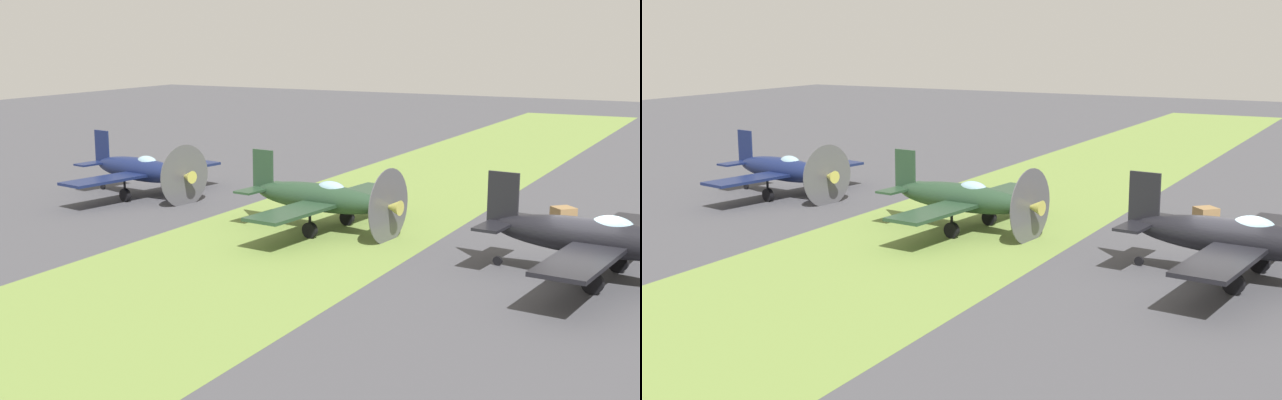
{
  "view_description": "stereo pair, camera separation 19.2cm",
  "coord_description": "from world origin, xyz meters",
  "views": [
    {
      "loc": [
        29.53,
        5.47,
        8.62
      ],
      "look_at": [
        -2.43,
        -11.57,
        1.34
      ],
      "focal_mm": 47.64,
      "sensor_mm": 36.0,
      "label": 1
    },
    {
      "loc": [
        29.44,
        5.64,
        8.62
      ],
      "look_at": [
        -2.43,
        -11.57,
        1.34
      ],
      "focal_mm": 47.64,
      "sensor_mm": 36.0,
      "label": 2
    }
  ],
  "objects": [
    {
      "name": "fuel_drum",
      "position": [
        -9.99,
        -5.38,
        0.45
      ],
      "size": [
        0.6,
        0.6,
        0.9
      ],
      "primitive_type": "cylinder",
      "color": "#476633",
      "rests_on": "ground"
    },
    {
      "name": "airplane_trail",
      "position": [
        -4.71,
        -23.36,
        1.43
      ],
      "size": [
        9.65,
        7.69,
        3.42
      ],
      "rotation": [
        0.0,
        0.0,
        -0.18
      ],
      "color": "#141E47",
      "rests_on": "ground"
    },
    {
      "name": "supply_crate",
      "position": [
        -9.28,
        -2.55,
        0.32
      ],
      "size": [
        1.27,
        1.27,
        0.64
      ],
      "primitive_type": "cube",
      "rotation": [
        0.0,
        0.0,
        0.79
      ],
      "color": "olive",
      "rests_on": "ground"
    },
    {
      "name": "ground_plane",
      "position": [
        0.0,
        0.0,
        0.0
      ],
      "size": [
        160.0,
        160.0,
        0.0
      ],
      "primitive_type": "plane",
      "color": "#424247"
    },
    {
      "name": "airplane_lead",
      "position": [
        -0.15,
        0.54,
        1.55
      ],
      "size": [
        10.43,
        8.27,
        3.7
      ],
      "rotation": [
        0.0,
        0.0,
        -0.1
      ],
      "color": "black",
      "rests_on": "ground"
    },
    {
      "name": "airplane_wingman",
      "position": [
        -2.38,
        -11.42,
        1.45
      ],
      "size": [
        9.75,
        7.73,
        3.46
      ],
      "rotation": [
        0.0,
        0.0,
        -0.11
      ],
      "color": "#233D28",
      "rests_on": "ground"
    },
    {
      "name": "grass_verge",
      "position": [
        0.0,
        -11.8,
        0.0
      ],
      "size": [
        120.0,
        11.0,
        0.01
      ],
      "primitive_type": "cube",
      "color": "olive",
      "rests_on": "ground"
    }
  ]
}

